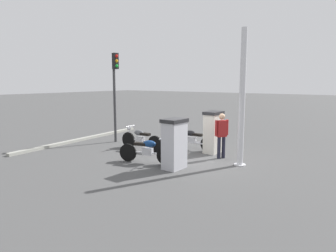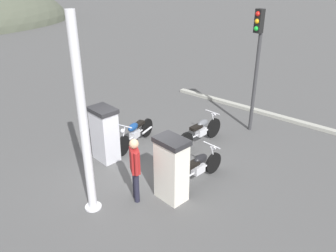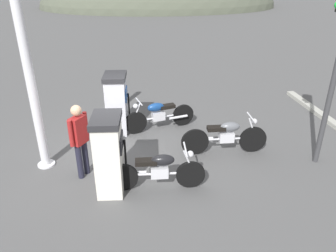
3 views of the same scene
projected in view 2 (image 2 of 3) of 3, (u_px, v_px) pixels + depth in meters
name	position (u px, v px, depth m)	size (l,w,h in m)	color
ground_plane	(142.00, 173.00, 9.52)	(120.00, 120.00, 0.00)	#4C4C4C
fuel_pump_near	(172.00, 169.00, 8.15)	(0.63, 0.83, 1.68)	silver
fuel_pump_far	(105.00, 134.00, 9.87)	(0.65, 0.85, 1.66)	silver
motorcycle_near_pump	(198.00, 168.00, 8.94)	(2.01, 0.56, 0.94)	black
motorcycle_far_pump	(135.00, 133.00, 10.79)	(2.01, 0.78, 0.96)	black
motorcycle_extra	(201.00, 131.00, 10.88)	(2.14, 0.56, 0.98)	black
attendant_person	(135.00, 166.00, 8.05)	(0.37, 0.54, 1.69)	#1E1E2D
roadside_traffic_light	(257.00, 52.00, 10.82)	(0.39, 0.27, 4.13)	#38383A
canopy_support_pole	(84.00, 125.00, 7.21)	(0.40, 0.40, 4.59)	silver
road_edge_kerb	(257.00, 111.00, 13.46)	(0.80, 7.64, 0.12)	#9E9E93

